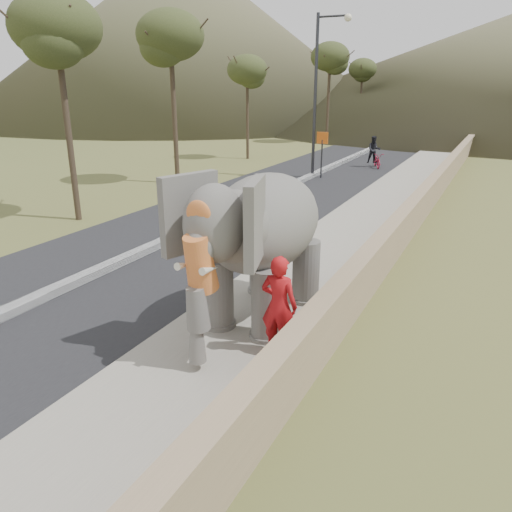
# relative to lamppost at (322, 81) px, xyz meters

# --- Properties ---
(ground) EXTENTS (160.00, 160.00, 0.00)m
(ground) POSITION_rel_lamppost_xyz_m (4.69, -18.24, -4.87)
(ground) COLOR olive
(ground) RESTS_ON ground
(road) EXTENTS (7.00, 120.00, 0.03)m
(road) POSITION_rel_lamppost_xyz_m (-0.31, -8.24, -4.86)
(road) COLOR black
(road) RESTS_ON ground
(median) EXTENTS (0.35, 120.00, 0.22)m
(median) POSITION_rel_lamppost_xyz_m (-0.31, -8.24, -4.76)
(median) COLOR black
(median) RESTS_ON ground
(walkway) EXTENTS (3.00, 120.00, 0.15)m
(walkway) POSITION_rel_lamppost_xyz_m (4.69, -8.24, -4.80)
(walkway) COLOR #9E9687
(walkway) RESTS_ON ground
(parapet) EXTENTS (0.30, 120.00, 1.10)m
(parapet) POSITION_rel_lamppost_xyz_m (6.34, -8.24, -4.32)
(parapet) COLOR tan
(parapet) RESTS_ON ground
(lamppost) EXTENTS (1.76, 0.36, 8.00)m
(lamppost) POSITION_rel_lamppost_xyz_m (0.00, 0.00, 0.00)
(lamppost) COLOR #29282D
(lamppost) RESTS_ON ground
(signboard) EXTENTS (0.60, 0.08, 2.40)m
(signboard) POSITION_rel_lamppost_xyz_m (0.19, -0.05, -3.23)
(signboard) COLOR #2D2D33
(signboard) RESTS_ON ground
(hill_left) EXTENTS (60.00, 60.00, 22.00)m
(hill_left) POSITION_rel_lamppost_xyz_m (-33.31, 36.76, 6.13)
(hill_left) COLOR brown
(hill_left) RESTS_ON ground
(elephant_and_man) EXTENTS (2.40, 4.34, 3.12)m
(elephant_and_man) POSITION_rel_lamppost_xyz_m (4.71, -16.41, -3.18)
(elephant_and_man) COLOR slate
(elephant_and_man) RESTS_ON ground
(motorcyclist) EXTENTS (1.31, 1.76, 1.84)m
(motorcyclist) POSITION_rel_lamppost_xyz_m (1.91, 4.71, -4.15)
(motorcyclist) COLOR maroon
(motorcyclist) RESTS_ON ground
(trees) EXTENTS (47.24, 41.76, 8.24)m
(trees) POSITION_rel_lamppost_xyz_m (5.40, 9.18, -1.18)
(trees) COLOR #473828
(trees) RESTS_ON ground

